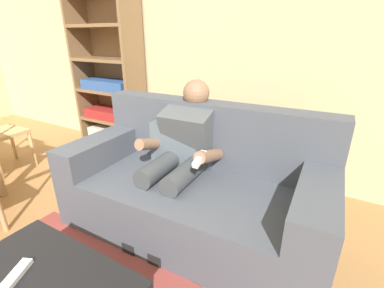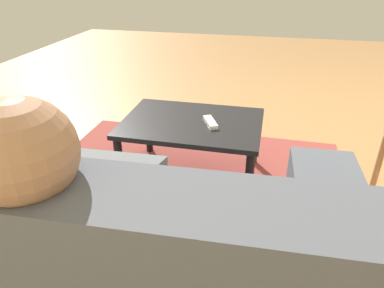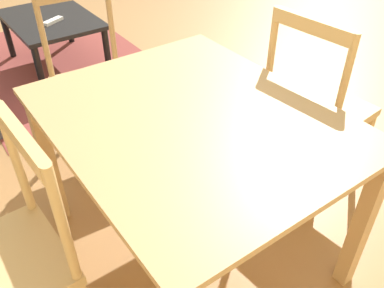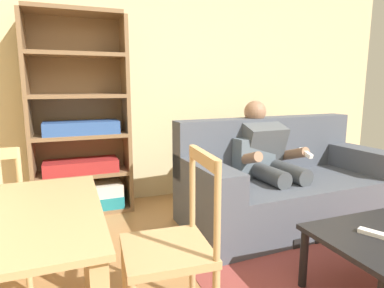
{
  "view_description": "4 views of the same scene",
  "coord_description": "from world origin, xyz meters",
  "px_view_note": "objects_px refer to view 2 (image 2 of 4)",
  "views": [
    {
      "loc": [
        2.19,
        0.16,
        1.42
      ],
      "look_at": [
        1.31,
        1.66,
        0.72
      ],
      "focal_mm": 25.18,
      "sensor_mm": 36.0,
      "label": 1
    },
    {
      "loc": [
        0.72,
        2.49,
        1.31
      ],
      "look_at": [
        1.17,
        0.52,
        0.24
      ],
      "focal_mm": 33.17,
      "sensor_mm": 36.0,
      "label": 2
    },
    {
      "loc": [
        -2.04,
        1.46,
        1.56
      ],
      "look_at": [
        -1.01,
        0.72,
        0.6
      ],
      "focal_mm": 38.4,
      "sensor_mm": 36.0,
      "label": 3
    },
    {
      "loc": [
        -0.54,
        -0.71,
        1.25
      ],
      "look_at": [
        0.15,
        1.09,
        0.9
      ],
      "focal_mm": 30.65,
      "sensor_mm": 36.0,
      "label": 4
    }
  ],
  "objects_px": {
    "person_lounging": "(103,235)",
    "couch": "(76,277)",
    "coffee_table": "(192,129)",
    "tv_remote": "(210,122)"
  },
  "relations": [
    {
      "from": "couch",
      "to": "person_lounging",
      "type": "distance_m",
      "value": 0.28
    },
    {
      "from": "couch",
      "to": "tv_remote",
      "type": "xyz_separation_m",
      "value": [
        -0.26,
        -1.19,
        0.08
      ]
    },
    {
      "from": "tv_remote",
      "to": "coffee_table",
      "type": "bearing_deg",
      "value": -34.13
    },
    {
      "from": "couch",
      "to": "coffee_table",
      "type": "distance_m",
      "value": 1.22
    },
    {
      "from": "couch",
      "to": "person_lounging",
      "type": "height_order",
      "value": "person_lounging"
    },
    {
      "from": "couch",
      "to": "person_lounging",
      "type": "xyz_separation_m",
      "value": [
        -0.14,
        0.03,
        0.24
      ]
    },
    {
      "from": "coffee_table",
      "to": "tv_remote",
      "type": "relative_size",
      "value": 5.07
    },
    {
      "from": "person_lounging",
      "to": "coffee_table",
      "type": "bearing_deg",
      "value": -89.61
    },
    {
      "from": "couch",
      "to": "coffee_table",
      "type": "relative_size",
      "value": 2.27
    },
    {
      "from": "person_lounging",
      "to": "couch",
      "type": "bearing_deg",
      "value": -9.9
    }
  ]
}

